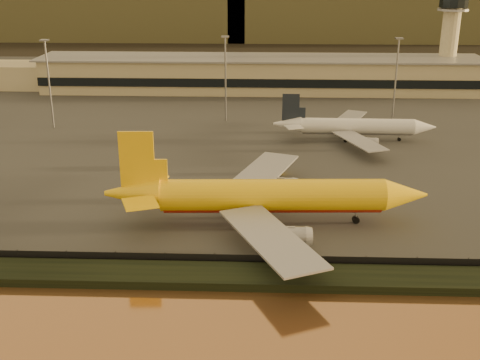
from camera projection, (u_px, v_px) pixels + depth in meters
name	position (u px, v px, depth m)	size (l,w,h in m)	color
ground	(254.00, 234.00, 108.62)	(900.00, 900.00, 0.00)	black
embankment	(252.00, 277.00, 92.43)	(320.00, 7.00, 1.40)	black
tarmac	(259.00, 110.00, 197.68)	(320.00, 220.00, 0.20)	#2D2D2D
perimeter_fence	(252.00, 261.00, 95.97)	(300.00, 0.05, 2.20)	black
terminal_building	(221.00, 74.00, 224.75)	(202.00, 25.00, 12.60)	tan
control_tower	(450.00, 31.00, 221.40)	(11.20, 11.20, 35.50)	tan
apron_light_masts	(311.00, 74.00, 172.98)	(152.20, 12.20, 25.40)	slate
dhl_cargo_jet	(267.00, 197.00, 110.63)	(59.56, 58.36, 17.80)	yellow
white_narrowbody_jet	(354.00, 127.00, 162.71)	(43.79, 42.86, 12.61)	silver
gse_vehicle_yellow	(273.00, 170.00, 138.14)	(4.22, 1.90, 1.90)	yellow
gse_vehicle_white	(146.00, 164.00, 141.64)	(4.38, 1.97, 1.97)	silver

